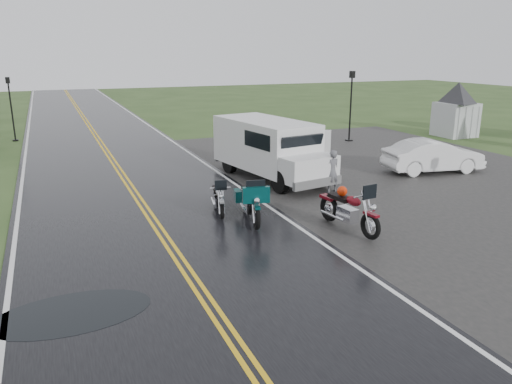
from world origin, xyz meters
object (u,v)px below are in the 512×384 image
Objects in this scene: visitor_center at (458,96)px; sedan_white at (433,157)px; motorcycle_red at (371,216)px; motorcycle_teal at (256,208)px; lamp_post_far_left at (11,109)px; lamp_post_far_right at (351,106)px; van_white at (281,161)px; motorcycle_silver at (221,202)px; person_at_van at (332,172)px.

visitor_center is 3.84× the size of sedan_white.
motorcycle_red is at bearing 137.70° from sedan_white.
motorcycle_teal is 20.27m from lamp_post_far_left.
visitor_center is 4.04× the size of lamp_post_far_right.
van_white reaches higher than motorcycle_teal.
lamp_post_far_left reaches higher than motorcycle_silver.
motorcycle_silver is (-0.61, 1.26, -0.13)m from motorcycle_teal.
van_white is 11.68m from lamp_post_far_right.
visitor_center reaches higher than motorcycle_silver.
lamp_post_far_right reaches higher than lamp_post_far_left.
lamp_post_far_left is at bearing 160.97° from visitor_center.
motorcycle_teal is 0.61× the size of lamp_post_far_right.
motorcycle_red is 1.61× the size of person_at_van.
person_at_van is at bearing -126.32° from lamp_post_far_right.
van_white reaches higher than motorcycle_silver.
person_at_van is 0.43× the size of lamp_post_far_left.
sedan_white is 22.62m from lamp_post_far_left.
motorcycle_teal is 10.36m from sedan_white.
van_white is (-15.11, -7.30, -1.20)m from visitor_center.
lamp_post_far_left is at bearing 110.84° from van_white.
lamp_post_far_left reaches higher than sedan_white.
sedan_white is (9.67, 3.73, -0.03)m from motorcycle_teal.
sedan_white is 1.15× the size of lamp_post_far_left.
visitor_center reaches higher than person_at_van.
motorcycle_teal is 15.69m from lamp_post_far_right.
visitor_center is 20.46m from motorcycle_teal.
motorcycle_red is at bearing 67.31° from person_at_van.
motorcycle_teal is 1.22× the size of motorcycle_silver.
lamp_post_far_left is at bearing 122.31° from motorcycle_teal.
lamp_post_far_right is at bearing 52.71° from motorcycle_red.
motorcycle_teal reaches higher than sedan_white.
lamp_post_far_left reaches higher than motorcycle_red.
lamp_post_far_right is at bearing -130.41° from person_at_van.
motorcycle_red is 4.80m from person_at_van.
van_white is 1.68× the size of lamp_post_far_left.
motorcycle_silver is 0.55× the size of lamp_post_far_left.
lamp_post_far_left is (-9.51, 20.91, 1.07)m from motorcycle_red.
van_white is at bearing -59.39° from lamp_post_far_left.
van_white is 1.46× the size of sedan_white.
sedan_white is (10.28, 2.46, 0.10)m from motorcycle_silver.
lamp_post_far_left is (-6.36, 17.74, 1.22)m from motorcycle_silver.
visitor_center is 15.64m from person_at_van.
van_white reaches higher than motorcycle_red.
visitor_center is 25.82m from lamp_post_far_left.
motorcycle_red is 0.41× the size of van_white.
person_at_van is (4.06, 2.64, 0.06)m from motorcycle_teal.
motorcycle_red is 0.63× the size of lamp_post_far_right.
sedan_white is (-7.76, -6.86, -1.71)m from visitor_center.
motorcycle_teal is 0.67× the size of lamp_post_far_left.
sedan_white is (7.35, 0.44, -0.51)m from van_white.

